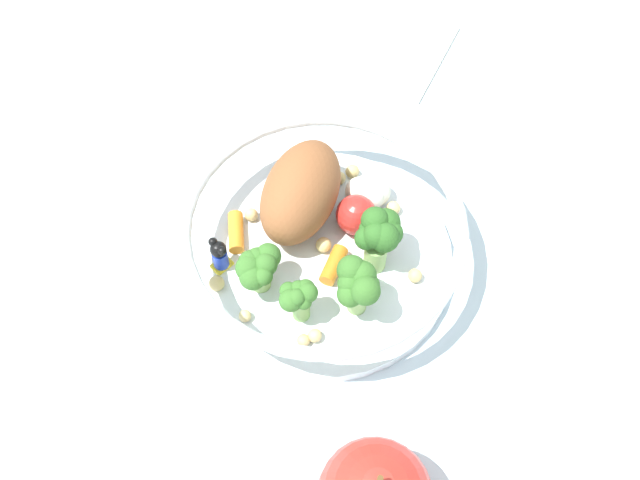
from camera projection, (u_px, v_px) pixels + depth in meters
name	position (u px, v px, depth m)	size (l,w,h in m)	color
ground_plane	(322.00, 267.00, 0.56)	(2.40, 2.40, 0.00)	silver
food_container	(320.00, 231.00, 0.53)	(0.21, 0.21, 0.07)	white
folded_napkin	(385.00, 45.00, 0.68)	(0.11, 0.11, 0.01)	silver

